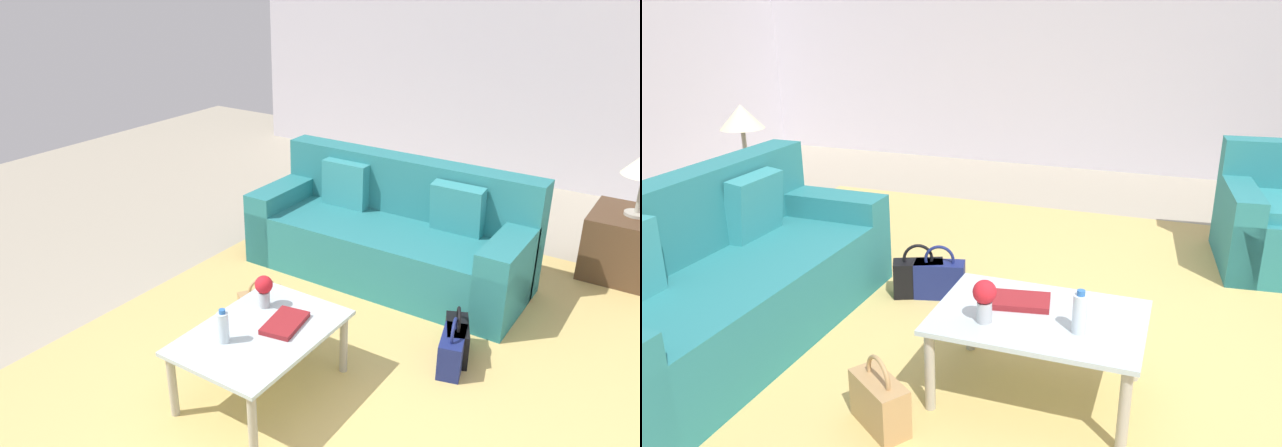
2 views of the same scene
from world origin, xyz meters
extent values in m
plane|color=#A89E89|center=(0.00, 0.00, 0.00)|extent=(12.00, 12.00, 0.00)
cube|color=silver|center=(0.00, 4.06, 1.55)|extent=(10.24, 0.12, 3.10)
cube|color=tan|center=(-0.60, 0.20, 0.00)|extent=(5.20, 4.40, 0.01)
cube|color=teal|center=(-2.10, -0.60, 0.23)|extent=(0.87, 2.20, 0.45)
cube|color=teal|center=(-2.43, -0.60, 0.46)|extent=(0.22, 2.20, 0.91)
cube|color=teal|center=(-2.10, 0.38, 0.30)|extent=(0.87, 0.24, 0.60)
cube|color=teal|center=(-2.27, -0.10, 0.63)|extent=(0.17, 0.40, 0.41)
cube|color=teal|center=(0.86, 1.95, 0.43)|extent=(0.91, 0.29, 0.86)
cube|color=teal|center=(0.56, 1.57, 0.30)|extent=(0.29, 0.92, 0.60)
cube|color=silver|center=(-0.40, -0.50, 0.42)|extent=(0.97, 0.67, 0.02)
cylinder|color=#ADA899|center=(-0.84, -0.21, 0.20)|extent=(0.05, 0.05, 0.40)
cylinder|color=#ADA899|center=(0.04, -0.21, 0.20)|extent=(0.05, 0.05, 0.40)
cylinder|color=#ADA899|center=(-0.84, -0.79, 0.20)|extent=(0.05, 0.05, 0.40)
cylinder|color=#ADA899|center=(0.04, -0.79, 0.20)|extent=(0.05, 0.05, 0.40)
cylinder|color=silver|center=(-0.20, -0.60, 0.52)|extent=(0.06, 0.06, 0.18)
cylinder|color=#2D6BBC|center=(-0.20, -0.60, 0.62)|extent=(0.04, 0.04, 0.02)
cube|color=maroon|center=(-0.52, -0.42, 0.44)|extent=(0.33, 0.23, 0.03)
cylinder|color=#B2B7BC|center=(-0.62, -0.65, 0.48)|extent=(0.07, 0.07, 0.10)
sphere|color=red|center=(-0.62, -0.65, 0.58)|extent=(0.11, 0.11, 0.11)
cube|color=#513823|center=(-3.20, 1.00, 0.26)|extent=(0.63, 0.63, 0.52)
cylinder|color=#ADA899|center=(-3.20, 1.00, 0.54)|extent=(0.18, 0.18, 0.02)
cylinder|color=#ADA899|center=(-3.20, 1.00, 0.70)|extent=(0.04, 0.04, 0.31)
cone|color=beige|center=(-3.20, 1.00, 0.95)|extent=(0.35, 0.35, 0.19)
cube|color=navy|center=(-1.24, 0.33, 0.12)|extent=(0.35, 0.22, 0.24)
torus|color=navy|center=(-1.24, 0.33, 0.26)|extent=(0.19, 0.07, 0.20)
cube|color=tan|center=(-1.00, -0.98, 0.12)|extent=(0.34, 0.30, 0.24)
torus|color=tan|center=(-1.00, -0.98, 0.26)|extent=(0.17, 0.13, 0.20)
cube|color=black|center=(-1.37, 0.30, 0.12)|extent=(0.35, 0.26, 0.24)
torus|color=black|center=(-1.37, 0.30, 0.26)|extent=(0.19, 0.10, 0.20)
camera|label=1|loc=(1.91, 1.46, 2.39)|focal=35.00mm
camera|label=2|loc=(0.15, -3.06, 1.79)|focal=35.00mm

